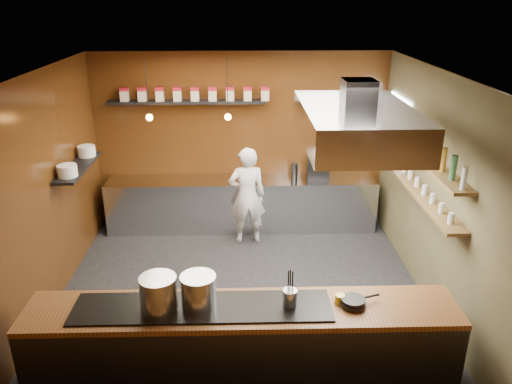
{
  "coord_description": "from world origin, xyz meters",
  "views": [
    {
      "loc": [
        0.02,
        -5.84,
        3.88
      ],
      "look_at": [
        0.2,
        0.4,
        1.37
      ],
      "focal_mm": 35.0,
      "sensor_mm": 36.0,
      "label": 1
    }
  ],
  "objects_px": {
    "extractor_hood": "(356,124)",
    "stockpot_large": "(159,294)",
    "chef": "(247,196)",
    "stockpot_small": "(199,291)",
    "espresso_machine": "(318,168)"
  },
  "relations": [
    {
      "from": "extractor_hood",
      "to": "espresso_machine",
      "type": "relative_size",
      "value": 5.42
    },
    {
      "from": "chef",
      "to": "stockpot_small",
      "type": "bearing_deg",
      "value": 74.86
    },
    {
      "from": "extractor_hood",
      "to": "chef",
      "type": "bearing_deg",
      "value": 120.97
    },
    {
      "from": "stockpot_large",
      "to": "espresso_machine",
      "type": "relative_size",
      "value": 1.0
    },
    {
      "from": "chef",
      "to": "extractor_hood",
      "type": "bearing_deg",
      "value": 115.05
    },
    {
      "from": "extractor_hood",
      "to": "chef",
      "type": "xyz_separation_m",
      "value": [
        -1.21,
        2.02,
        -1.69
      ]
    },
    {
      "from": "stockpot_large",
      "to": "espresso_machine",
      "type": "bearing_deg",
      "value": 60.9
    },
    {
      "from": "extractor_hood",
      "to": "stockpot_large",
      "type": "height_order",
      "value": "extractor_hood"
    },
    {
      "from": "stockpot_small",
      "to": "espresso_machine",
      "type": "relative_size",
      "value": 0.98
    },
    {
      "from": "espresso_machine",
      "to": "chef",
      "type": "distance_m",
      "value": 1.37
    },
    {
      "from": "stockpot_large",
      "to": "stockpot_small",
      "type": "height_order",
      "value": "stockpot_large"
    },
    {
      "from": "stockpot_large",
      "to": "stockpot_small",
      "type": "relative_size",
      "value": 1.03
    },
    {
      "from": "espresso_machine",
      "to": "stockpot_large",
      "type": "bearing_deg",
      "value": -114.18
    },
    {
      "from": "stockpot_small",
      "to": "chef",
      "type": "bearing_deg",
      "value": 80.79
    },
    {
      "from": "extractor_hood",
      "to": "stockpot_small",
      "type": "bearing_deg",
      "value": -145.8
    }
  ]
}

